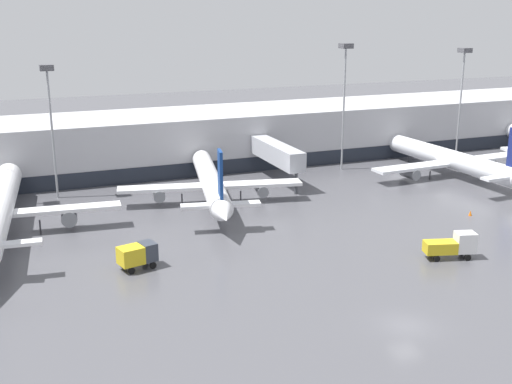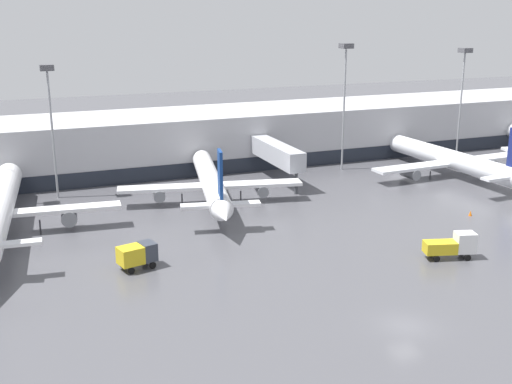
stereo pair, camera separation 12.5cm
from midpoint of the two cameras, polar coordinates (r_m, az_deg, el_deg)
The scene contains 10 objects.
ground_plane at distance 56.35m, azimuth 13.15°, elevation -11.49°, with size 320.00×320.00×0.00m, color #4C4C51.
terminal_building at distance 108.70m, azimuth -5.46°, elevation 4.72°, with size 160.00×31.12×9.00m.
parked_jet_0 at distance 106.07m, azimuth 16.88°, elevation 2.79°, with size 27.97×37.43×9.66m.
parked_jet_2 at distance 86.92m, azimuth -4.08°, elevation 0.84°, with size 24.96×33.74×9.85m.
service_truck_0 at distance 66.58m, azimuth -10.56°, elevation -5.46°, with size 4.18×2.84×2.56m.
service_truck_1 at distance 71.15m, azimuth 17.03°, elevation -4.53°, with size 5.64×3.13×2.86m.
traffic_cone_1 at distance 86.76m, azimuth 18.47°, elevation -1.79°, with size 0.43×0.43×0.69m.
apron_light_mast_0 at distance 104.50m, azimuth 7.88°, elevation 10.49°, with size 1.80×1.80×20.37m.
apron_light_mast_1 at distance 117.78m, azimuth 17.89°, elevation 10.08°, with size 1.80×1.80×19.17m.
apron_light_mast_4 at distance 91.60m, azimuth -17.98°, elevation 8.29°, with size 1.80×1.80×18.45m.
Camera 1 is at (-29.72, -40.48, 25.59)m, focal length 45.00 mm.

